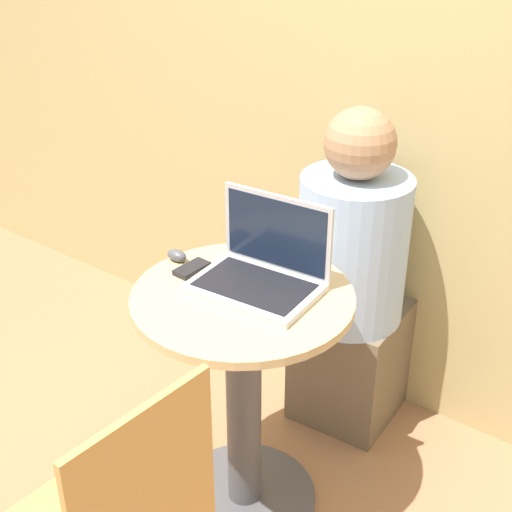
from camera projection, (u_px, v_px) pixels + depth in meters
ground_plane at (245, 497)px, 2.31m from camera, size 12.00×12.00×0.00m
back_wall at (392, 48)px, 2.25m from camera, size 7.00×0.05×2.60m
round_table at (244, 380)px, 2.09m from camera, size 0.62×0.62×0.77m
laptop at (262, 269)px, 1.96m from camera, size 0.36×0.26×0.25m
cell_phone at (192, 269)px, 2.06m from camera, size 0.06×0.11×0.02m
computer_mouse at (177, 255)px, 2.11m from camera, size 0.07×0.04×0.04m
person_seated at (357, 296)px, 2.48m from camera, size 0.37×0.57×1.18m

